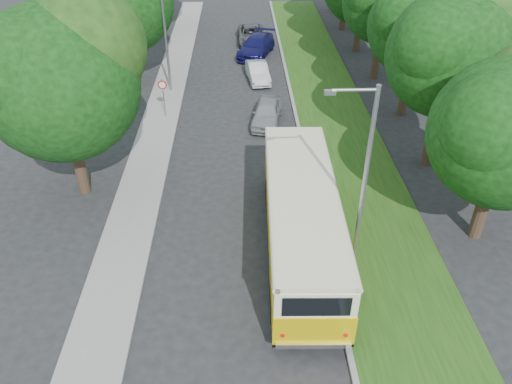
{
  "coord_description": "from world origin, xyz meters",
  "views": [
    {
      "loc": [
        0.17,
        -16.38,
        13.77
      ],
      "look_at": [
        0.77,
        1.43,
        1.5
      ],
      "focal_mm": 35.0,
      "sensor_mm": 36.0,
      "label": 1
    }
  ],
  "objects_px": {
    "lamppost_near": "(361,186)",
    "car_grey": "(252,35)",
    "lamppost_far": "(163,32)",
    "vintage_bus": "(301,221)",
    "car_silver": "(267,113)",
    "car_blue": "(256,46)",
    "car_white": "(258,72)"
  },
  "relations": [
    {
      "from": "lamppost_far",
      "to": "car_silver",
      "type": "relative_size",
      "value": 1.85
    },
    {
      "from": "lamppost_near",
      "to": "vintage_bus",
      "type": "relative_size",
      "value": 0.75
    },
    {
      "from": "lamppost_near",
      "to": "lamppost_far",
      "type": "relative_size",
      "value": 1.07
    },
    {
      "from": "vintage_bus",
      "to": "car_silver",
      "type": "distance_m",
      "value": 11.86
    },
    {
      "from": "car_silver",
      "to": "car_blue",
      "type": "relative_size",
      "value": 0.78
    },
    {
      "from": "lamppost_far",
      "to": "car_grey",
      "type": "height_order",
      "value": "lamppost_far"
    },
    {
      "from": "lamppost_far",
      "to": "car_grey",
      "type": "bearing_deg",
      "value": 60.24
    },
    {
      "from": "car_silver",
      "to": "car_grey",
      "type": "xyz_separation_m",
      "value": [
        -0.54,
        15.33,
        -0.0
      ]
    },
    {
      "from": "lamppost_far",
      "to": "car_grey",
      "type": "distance_m",
      "value": 12.39
    },
    {
      "from": "vintage_bus",
      "to": "car_blue",
      "type": "height_order",
      "value": "vintage_bus"
    },
    {
      "from": "vintage_bus",
      "to": "car_silver",
      "type": "bearing_deg",
      "value": 95.17
    },
    {
      "from": "car_white",
      "to": "car_grey",
      "type": "relative_size",
      "value": 0.78
    },
    {
      "from": "vintage_bus",
      "to": "car_grey",
      "type": "distance_m",
      "value": 27.17
    },
    {
      "from": "lamppost_far",
      "to": "car_white",
      "type": "relative_size",
      "value": 1.95
    },
    {
      "from": "car_silver",
      "to": "car_blue",
      "type": "height_order",
      "value": "car_blue"
    },
    {
      "from": "car_silver",
      "to": "car_white",
      "type": "bearing_deg",
      "value": 102.24
    },
    {
      "from": "lamppost_near",
      "to": "car_blue",
      "type": "bearing_deg",
      "value": 95.97
    },
    {
      "from": "lamppost_near",
      "to": "lamppost_far",
      "type": "distance_m",
      "value": 20.53
    },
    {
      "from": "car_silver",
      "to": "car_white",
      "type": "relative_size",
      "value": 1.06
    },
    {
      "from": "lamppost_near",
      "to": "car_silver",
      "type": "height_order",
      "value": "lamppost_near"
    },
    {
      "from": "car_grey",
      "to": "car_white",
      "type": "bearing_deg",
      "value": -90.36
    },
    {
      "from": "car_grey",
      "to": "lamppost_far",
      "type": "bearing_deg",
      "value": -121.64
    },
    {
      "from": "car_grey",
      "to": "lamppost_near",
      "type": "bearing_deg",
      "value": -85.95
    },
    {
      "from": "car_grey",
      "to": "car_blue",
      "type": "bearing_deg",
      "value": -86.28
    },
    {
      "from": "car_blue",
      "to": "car_grey",
      "type": "relative_size",
      "value": 1.05
    },
    {
      "from": "vintage_bus",
      "to": "car_grey",
      "type": "height_order",
      "value": "vintage_bus"
    },
    {
      "from": "lamppost_far",
      "to": "vintage_bus",
      "type": "height_order",
      "value": "lamppost_far"
    },
    {
      "from": "car_white",
      "to": "lamppost_near",
      "type": "bearing_deg",
      "value": -89.38
    },
    {
      "from": "lamppost_near",
      "to": "car_grey",
      "type": "height_order",
      "value": "lamppost_near"
    },
    {
      "from": "vintage_bus",
      "to": "lamppost_near",
      "type": "bearing_deg",
      "value": -43.48
    },
    {
      "from": "lamppost_near",
      "to": "car_grey",
      "type": "distance_m",
      "value": 29.23
    },
    {
      "from": "lamppost_far",
      "to": "car_silver",
      "type": "bearing_deg",
      "value": -37.74
    }
  ]
}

